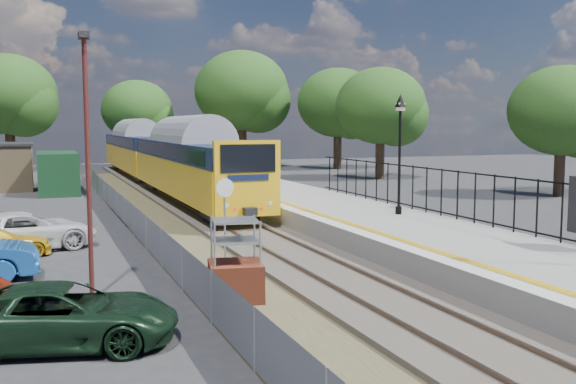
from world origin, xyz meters
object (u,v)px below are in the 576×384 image
speed_sign (225,208)px  carpark_lamp (87,149)px  car_green (62,316)px  car_white (24,231)px  victorian_lamp_north (400,126)px  train (157,154)px  brick_plinth (235,262)px

speed_sign → carpark_lamp: 4.80m
car_green → car_white: (-0.87, 10.76, 0.05)m
carpark_lamp → car_green: carpark_lamp is taller
victorian_lamp_north → car_white: size_ratio=0.95×
speed_sign → carpark_lamp: carpark_lamp is taller
victorian_lamp_north → train: (-5.30, 22.94, -1.96)m
brick_plinth → victorian_lamp_north: bearing=37.3°
train → speed_sign: (-2.50, -26.02, -0.46)m
train → car_white: size_ratio=8.42×
brick_plinth → car_green: 4.49m
car_green → car_white: car_white is taller
train → brick_plinth: size_ratio=19.70×
speed_sign → car_green: bearing=-138.7°
victorian_lamp_north → car_white: victorian_lamp_north is taller
victorian_lamp_north → train: victorian_lamp_north is taller
train → car_white: train is taller
victorian_lamp_north → carpark_lamp: size_ratio=0.70×
train → car_green: 32.15m
train → carpark_lamp: bearing=-103.1°
speed_sign → brick_plinth: bearing=-107.9°
car_green → car_white: 10.79m
victorian_lamp_north → car_white: bearing=169.8°
speed_sign → car_white: 7.99m
train → brick_plinth: 29.62m
victorian_lamp_north → car_green: bearing=-146.5°
carpark_lamp → victorian_lamp_north: bearing=23.0°
brick_plinth → car_green: brick_plinth is taller
train → speed_sign: bearing=-95.5°
carpark_lamp → car_white: bearing=102.7°
victorian_lamp_north → train: 23.63m
carpark_lamp → train: bearing=76.9°
brick_plinth → car_white: bearing=119.1°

